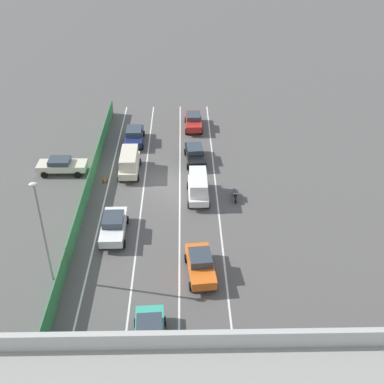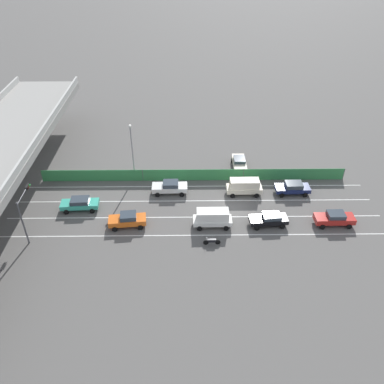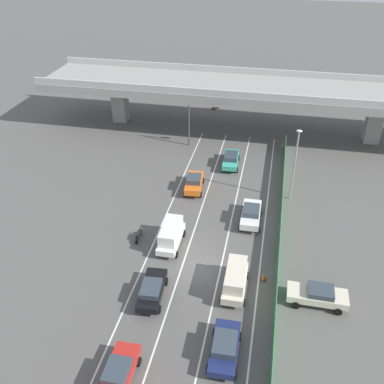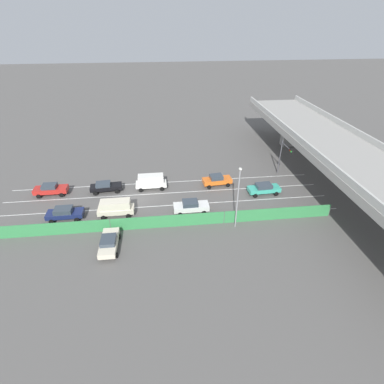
# 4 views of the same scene
# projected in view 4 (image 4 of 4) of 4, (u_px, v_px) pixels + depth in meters

# --- Properties ---
(ground_plane) EXTENTS (300.00, 300.00, 0.00)m
(ground_plane) POSITION_uv_depth(u_px,v_px,m) (131.00, 201.00, 41.65)
(ground_plane) COLOR #565451
(lane_line_left_edge) EXTENTS (0.14, 45.95, 0.01)m
(lane_line_left_edge) POSITION_uv_depth(u_px,v_px,m) (165.00, 182.00, 46.42)
(lane_line_left_edge) COLOR silver
(lane_line_left_edge) RESTS_ON ground
(lane_line_mid_left) EXTENTS (0.14, 45.95, 0.01)m
(lane_line_mid_left) POSITION_uv_depth(u_px,v_px,m) (166.00, 193.00, 43.56)
(lane_line_mid_left) COLOR silver
(lane_line_mid_left) RESTS_ON ground
(lane_line_mid_right) EXTENTS (0.14, 45.95, 0.01)m
(lane_line_mid_right) POSITION_uv_depth(u_px,v_px,m) (167.00, 206.00, 40.70)
(lane_line_mid_right) COLOR silver
(lane_line_mid_right) RESTS_ON ground
(lane_line_right_edge) EXTENTS (0.14, 45.95, 0.01)m
(lane_line_right_edge) POSITION_uv_depth(u_px,v_px,m) (168.00, 220.00, 37.85)
(lane_line_right_edge) COLOR silver
(lane_line_right_edge) RESTS_ON ground
(elevated_overpass) EXTENTS (55.71, 10.60, 7.54)m
(elevated_overpass) POSITION_uv_depth(u_px,v_px,m) (341.00, 153.00, 41.54)
(elevated_overpass) COLOR gray
(elevated_overpass) RESTS_ON ground
(green_fence) EXTENTS (0.10, 42.05, 1.76)m
(green_fence) POSITION_uv_depth(u_px,v_px,m) (168.00, 221.00, 36.12)
(green_fence) COLOR #338447
(green_fence) RESTS_ON ground
(car_sedan_navy) EXTENTS (2.13, 4.57, 1.62)m
(car_sedan_navy) POSITION_uv_depth(u_px,v_px,m) (65.00, 213.00, 37.61)
(car_sedan_navy) COLOR navy
(car_sedan_navy) RESTS_ON ground
(car_van_white) EXTENTS (1.97, 4.59, 2.25)m
(car_van_white) POSITION_uv_depth(u_px,v_px,m) (151.00, 181.00, 44.11)
(car_van_white) COLOR silver
(car_van_white) RESTS_ON ground
(car_taxi_teal) EXTENTS (2.21, 4.77, 1.61)m
(car_taxi_teal) POSITION_uv_depth(u_px,v_px,m) (264.00, 188.00, 43.00)
(car_taxi_teal) COLOR teal
(car_taxi_teal) RESTS_ON ground
(car_sedan_black) EXTENTS (2.23, 4.65, 1.52)m
(car_sedan_black) POSITION_uv_depth(u_px,v_px,m) (105.00, 186.00, 43.55)
(car_sedan_black) COLOR black
(car_sedan_black) RESTS_ON ground
(car_sedan_white) EXTENTS (2.09, 4.69, 1.69)m
(car_sedan_white) POSITION_uv_depth(u_px,v_px,m) (191.00, 206.00, 38.93)
(car_sedan_white) COLOR white
(car_sedan_white) RESTS_ON ground
(car_taxi_orange) EXTENTS (2.33, 4.56, 1.73)m
(car_taxi_orange) POSITION_uv_depth(u_px,v_px,m) (217.00, 180.00, 45.16)
(car_taxi_orange) COLOR orange
(car_taxi_orange) RESTS_ON ground
(car_sedan_red) EXTENTS (1.99, 4.69, 1.68)m
(car_sedan_red) POSITION_uv_depth(u_px,v_px,m) (51.00, 189.00, 42.76)
(car_sedan_red) COLOR red
(car_sedan_red) RESTS_ON ground
(car_van_cream) EXTENTS (1.99, 4.65, 2.20)m
(car_van_cream) POSITION_uv_depth(u_px,v_px,m) (116.00, 207.00, 38.13)
(car_van_cream) COLOR beige
(car_van_cream) RESTS_ON ground
(motorcycle) EXTENTS (0.60, 1.95, 0.93)m
(motorcycle) POSITION_uv_depth(u_px,v_px,m) (153.00, 176.00, 47.32)
(motorcycle) COLOR black
(motorcycle) RESTS_ON ground
(parked_sedan_cream) EXTENTS (4.70, 2.07, 1.55)m
(parked_sedan_cream) POSITION_uv_depth(u_px,v_px,m) (109.00, 242.00, 32.73)
(parked_sedan_cream) COLOR beige
(parked_sedan_cream) RESTS_ON ground
(traffic_light) EXTENTS (4.00, 0.41, 5.71)m
(traffic_light) POSITION_uv_depth(u_px,v_px,m) (284.00, 154.00, 45.94)
(traffic_light) COLOR #47474C
(traffic_light) RESTS_ON ground
(street_lamp) EXTENTS (0.60, 0.36, 8.12)m
(street_lamp) POSITION_uv_depth(u_px,v_px,m) (238.00, 193.00, 34.17)
(street_lamp) COLOR gray
(street_lamp) RESTS_ON ground
(traffic_cone) EXTENTS (0.47, 0.47, 0.59)m
(traffic_cone) POSITION_uv_depth(u_px,v_px,m) (128.00, 222.00, 36.90)
(traffic_cone) COLOR orange
(traffic_cone) RESTS_ON ground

